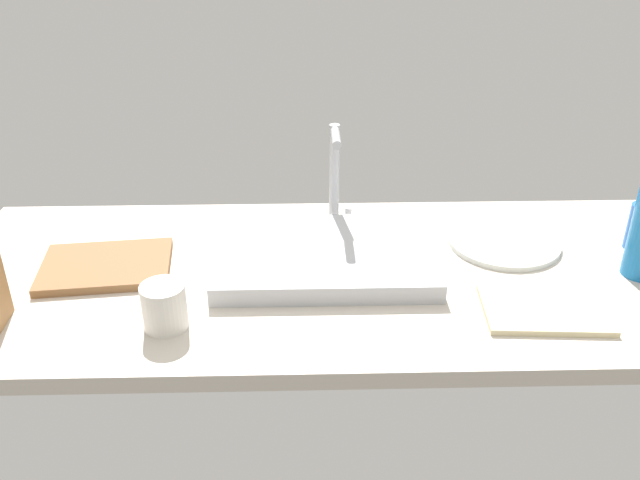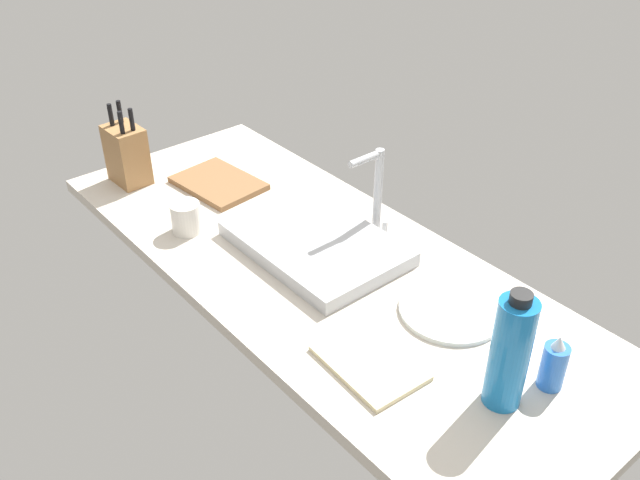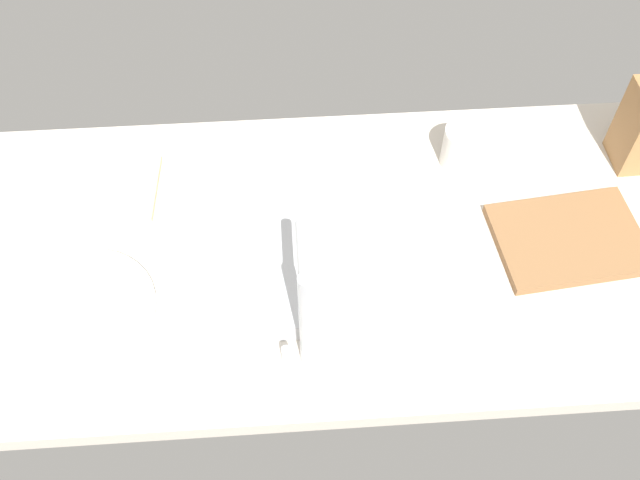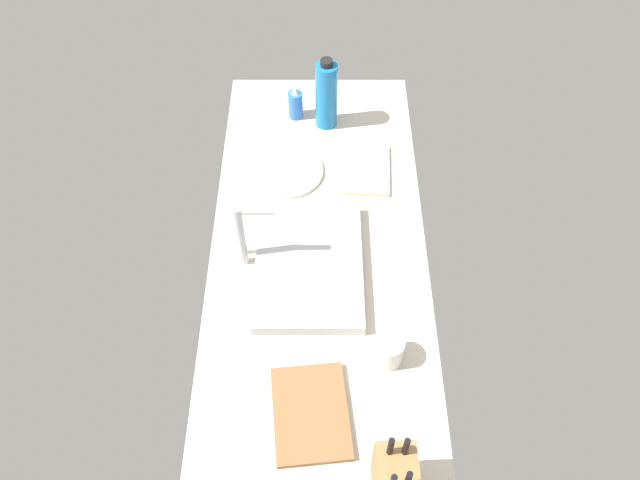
# 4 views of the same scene
# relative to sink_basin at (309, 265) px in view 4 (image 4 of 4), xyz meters

# --- Properties ---
(countertop_slab) EXTENTS (1.71, 0.67, 0.04)m
(countertop_slab) POSITION_rel_sink_basin_xyz_m (0.06, -0.03, -0.04)
(countertop_slab) COLOR beige
(countertop_slab) RESTS_ON ground
(sink_basin) EXTENTS (0.46, 0.32, 0.04)m
(sink_basin) POSITION_rel_sink_basin_xyz_m (0.00, 0.00, 0.00)
(sink_basin) COLOR #B7BABF
(sink_basin) RESTS_ON countertop_slab
(faucet) EXTENTS (0.06, 0.12, 0.25)m
(faucet) POSITION_rel_sink_basin_xyz_m (0.03, 0.19, 0.12)
(faucet) COLOR #B7BABF
(faucet) RESTS_ON countertop_slab
(cutting_board) EXTENTS (0.29, 0.22, 0.02)m
(cutting_board) POSITION_rel_sink_basin_xyz_m (-0.47, -0.01, -0.01)
(cutting_board) COLOR brown
(cutting_board) RESTS_ON countertop_slab
(soap_bottle) EXTENTS (0.05, 0.05, 0.13)m
(soap_bottle) POSITION_rel_sink_basin_xyz_m (0.70, 0.06, 0.04)
(soap_bottle) COLOR blue
(soap_bottle) RESTS_ON countertop_slab
(water_bottle) EXTENTS (0.08, 0.08, 0.28)m
(water_bottle) POSITION_rel_sink_basin_xyz_m (0.66, -0.05, 0.11)
(water_bottle) COLOR #1970B7
(water_bottle) RESTS_ON countertop_slab
(dinner_plate) EXTENTS (0.25, 0.25, 0.01)m
(dinner_plate) POSITION_rel_sink_basin_xyz_m (0.41, 0.08, -0.01)
(dinner_plate) COLOR silver
(dinner_plate) RESTS_ON countertop_slab
(dish_towel) EXTENTS (0.24, 0.17, 0.01)m
(dish_towel) POSITION_rel_sink_basin_xyz_m (0.42, -0.19, -0.01)
(dish_towel) COLOR beige
(dish_towel) RESTS_ON countertop_slab
(coffee_mug) EXTENTS (0.08, 0.08, 0.09)m
(coffee_mug) POSITION_rel_sink_basin_xyz_m (-0.30, -0.22, 0.02)
(coffee_mug) COLOR silver
(coffee_mug) RESTS_ON countertop_slab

